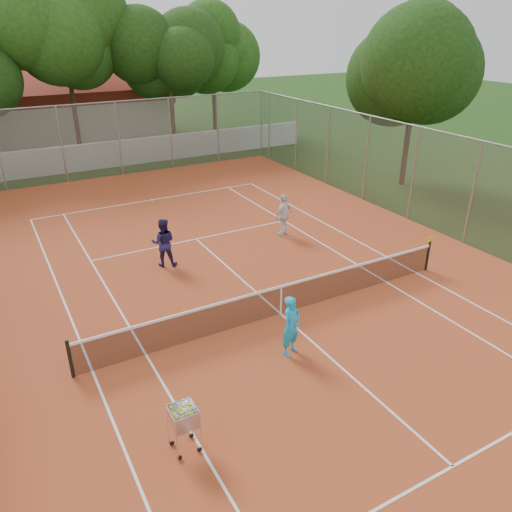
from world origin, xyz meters
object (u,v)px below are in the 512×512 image
ball_hopper (184,427)px  player_far_left (163,242)px  tennis_net (281,300)px  player_far_right (284,215)px  player_near (291,326)px  clubhouse (46,108)px

ball_hopper → player_far_left: bearing=78.7°
tennis_net → player_far_left: bearing=111.3°
player_far_left → player_far_right: player_far_left is taller
player_near → tennis_net: bearing=42.6°
player_near → player_far_left: (-1.08, 6.54, 0.04)m
clubhouse → player_near: clubhouse is taller
player_near → player_far_right: player_far_right is taller
player_far_left → player_far_right: bearing=-153.9°
clubhouse → player_far_left: (0.14, -24.21, -1.31)m
tennis_net → player_near: 1.95m
clubhouse → player_near: size_ratio=9.87×
clubhouse → player_far_right: clubhouse is taller
tennis_net → player_far_left: size_ratio=6.81×
player_near → player_far_right: size_ratio=0.97×
clubhouse → player_near: (1.22, -30.75, -1.35)m
tennis_net → player_far_right: player_far_right is taller
player_far_left → player_far_right: size_ratio=1.02×
tennis_net → clubhouse: clubhouse is taller
tennis_net → clubhouse: (-2.00, 29.00, 1.69)m
player_far_left → player_near: bearing=122.0°
player_far_left → ball_hopper: size_ratio=1.53×
player_far_left → ball_hopper: (-2.52, -8.23, -0.30)m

